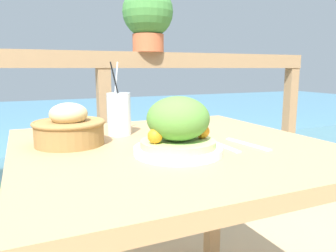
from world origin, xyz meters
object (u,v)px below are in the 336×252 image
bread_basket (69,128)px  potted_plant (148,16)px  salad_plate (178,129)px  drink_glass (119,114)px

bread_basket → potted_plant: bearing=54.7°
salad_plate → drink_glass: bearing=103.2°
drink_glass → bread_basket: size_ratio=1.16×
drink_glass → potted_plant: (0.38, 0.70, 0.45)m
salad_plate → drink_glass: size_ratio=0.96×
bread_basket → potted_plant: size_ratio=0.60×
bread_basket → potted_plant: (0.56, 0.79, 0.47)m
salad_plate → bread_basket: salad_plate is taller
drink_glass → bread_basket: bearing=-155.3°
salad_plate → bread_basket: bearing=137.2°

